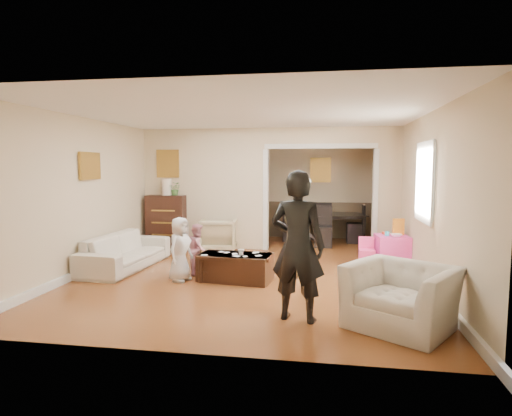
% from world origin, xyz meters
% --- Properties ---
extents(floor, '(7.00, 7.00, 0.00)m').
position_xyz_m(floor, '(0.00, 0.00, 0.00)').
color(floor, '#9C5328').
rests_on(floor, ground).
extents(partition_left, '(2.75, 0.18, 2.60)m').
position_xyz_m(partition_left, '(-1.38, 1.80, 1.30)').
color(partition_left, beige).
rests_on(partition_left, ground).
extents(partition_right, '(0.55, 0.18, 2.60)m').
position_xyz_m(partition_right, '(2.48, 1.80, 1.30)').
color(partition_right, beige).
rests_on(partition_right, ground).
extents(partition_header, '(2.22, 0.18, 0.35)m').
position_xyz_m(partition_header, '(1.10, 1.80, 2.42)').
color(partition_header, beige).
rests_on(partition_header, partition_right).
extents(window_pane, '(0.03, 0.95, 1.10)m').
position_xyz_m(window_pane, '(2.73, -0.40, 1.55)').
color(window_pane, white).
rests_on(window_pane, ground).
extents(framed_art_partition, '(0.45, 0.03, 0.55)m').
position_xyz_m(framed_art_partition, '(-2.20, 1.70, 1.85)').
color(framed_art_partition, brown).
rests_on(framed_art_partition, partition_left).
extents(framed_art_sofa_wall, '(0.03, 0.55, 0.40)m').
position_xyz_m(framed_art_sofa_wall, '(-2.71, -0.60, 1.80)').
color(framed_art_sofa_wall, brown).
extents(framed_art_alcove, '(0.45, 0.03, 0.55)m').
position_xyz_m(framed_art_alcove, '(1.10, 3.44, 1.70)').
color(framed_art_alcove, brown).
extents(sofa, '(0.92, 2.08, 0.59)m').
position_xyz_m(sofa, '(-2.26, -0.31, 0.30)').
color(sofa, beige).
rests_on(sofa, ground).
extents(armchair_back, '(0.83, 0.85, 0.70)m').
position_xyz_m(armchair_back, '(-0.99, 1.39, 0.35)').
color(armchair_back, tan).
rests_on(armchair_back, ground).
extents(armchair_front, '(1.42, 1.38, 0.70)m').
position_xyz_m(armchair_front, '(2.06, -2.48, 0.35)').
color(armchair_front, beige).
rests_on(armchair_front, ground).
extents(dresser, '(0.84, 0.48, 1.16)m').
position_xyz_m(dresser, '(-2.21, 1.64, 0.58)').
color(dresser, black).
rests_on(dresser, ground).
extents(table_lamp, '(0.22, 0.22, 0.36)m').
position_xyz_m(table_lamp, '(-2.21, 1.64, 1.34)').
color(table_lamp, '#F9E5CB').
rests_on(table_lamp, dresser).
extents(potted_plant, '(0.26, 0.22, 0.29)m').
position_xyz_m(potted_plant, '(-2.01, 1.64, 1.30)').
color(potted_plant, '#3D6D30').
rests_on(potted_plant, dresser).
extents(coffee_table, '(1.19, 0.71, 0.42)m').
position_xyz_m(coffee_table, '(-0.16, -0.84, 0.21)').
color(coffee_table, '#331B10').
rests_on(coffee_table, ground).
extents(coffee_cup, '(0.11, 0.11, 0.09)m').
position_xyz_m(coffee_cup, '(-0.06, -0.89, 0.47)').
color(coffee_cup, silver).
rests_on(coffee_cup, coffee_table).
extents(play_table, '(0.61, 0.61, 0.54)m').
position_xyz_m(play_table, '(2.44, 0.70, 0.27)').
color(play_table, '#FF43B0').
rests_on(play_table, ground).
extents(cereal_box, '(0.21, 0.09, 0.30)m').
position_xyz_m(cereal_box, '(2.56, 0.80, 0.69)').
color(cereal_box, yellow).
rests_on(cereal_box, play_table).
extents(cyan_cup, '(0.08, 0.08, 0.08)m').
position_xyz_m(cyan_cup, '(2.34, 0.65, 0.58)').
color(cyan_cup, '#29BBCD').
rests_on(cyan_cup, play_table).
extents(toy_block, '(0.10, 0.09, 0.05)m').
position_xyz_m(toy_block, '(2.32, 0.82, 0.56)').
color(toy_block, red).
rests_on(toy_block, play_table).
extents(play_bowl, '(0.22, 0.22, 0.05)m').
position_xyz_m(play_bowl, '(2.49, 0.58, 0.56)').
color(play_bowl, white).
rests_on(play_bowl, play_table).
extents(dining_table, '(2.09, 1.48, 0.67)m').
position_xyz_m(dining_table, '(1.19, 2.90, 0.33)').
color(dining_table, black).
rests_on(dining_table, ground).
extents(adult_person, '(0.72, 0.55, 1.75)m').
position_xyz_m(adult_person, '(0.91, -2.43, 0.88)').
color(adult_person, black).
rests_on(adult_person, ground).
extents(child_kneel_a, '(0.46, 0.57, 1.01)m').
position_xyz_m(child_kneel_a, '(-1.01, -0.99, 0.50)').
color(child_kneel_a, silver).
rests_on(child_kneel_a, ground).
extents(child_kneel_b, '(0.40, 0.47, 0.85)m').
position_xyz_m(child_kneel_b, '(-0.86, -0.54, 0.42)').
color(child_kneel_b, '#D1828D').
rests_on(child_kneel_b, ground).
extents(child_toddler, '(0.54, 0.44, 0.86)m').
position_xyz_m(child_toddler, '(0.89, -0.09, 0.43)').
color(child_toddler, black).
rests_on(child_toddler, ground).
extents(craft_papers, '(0.95, 0.44, 0.00)m').
position_xyz_m(craft_papers, '(-0.14, -0.84, 0.42)').
color(craft_papers, white).
rests_on(craft_papers, coffee_table).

